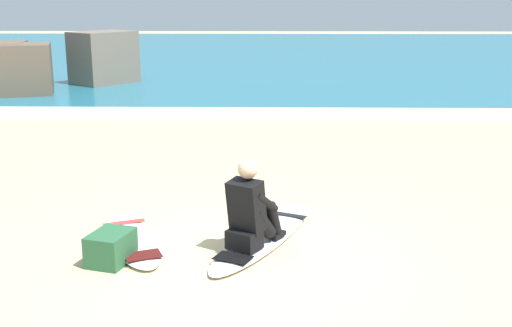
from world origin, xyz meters
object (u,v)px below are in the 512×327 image
at_px(surfboard_main, 264,236).
at_px(beach_bag, 111,248).
at_px(surfboard_spare_near, 132,240).
at_px(surfer_seated, 251,212).

bearing_deg(surfboard_main, beach_bag, -156.28).
relative_size(surfboard_main, surfboard_spare_near, 1.34).
xyz_separation_m(surfer_seated, surfboard_spare_near, (-1.30, 0.21, -0.40)).
bearing_deg(surfer_seated, surfboard_spare_near, 170.71).
bearing_deg(surfboard_spare_near, surfboard_main, 5.70).
height_order(surfer_seated, beach_bag, surfer_seated).
relative_size(surfboard_main, beach_bag, 5.01).
distance_m(surfboard_main, surfboard_spare_near, 1.44).
bearing_deg(beach_bag, surfboard_main, 23.72).
relative_size(surfer_seated, surfboard_spare_near, 0.53).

